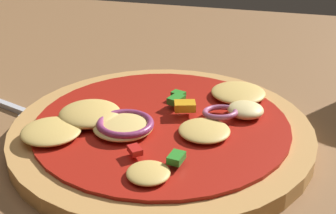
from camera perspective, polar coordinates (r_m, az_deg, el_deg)
name	(u,v)px	position (r m, az deg, el deg)	size (l,w,h in m)	color
dining_table	(201,142)	(0.41, 4.10, -4.41)	(1.24, 0.84, 0.03)	brown
pizza	(160,129)	(0.38, -0.99, -2.74)	(0.25, 0.25, 0.03)	tan
fork	(8,107)	(0.46, -19.27, 0.03)	(0.18, 0.07, 0.01)	silver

